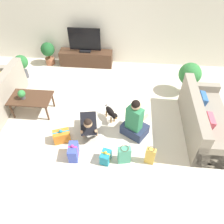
{
  "coord_description": "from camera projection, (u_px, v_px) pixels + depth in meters",
  "views": [
    {
      "loc": [
        0.72,
        -3.54,
        3.72
      ],
      "look_at": [
        0.43,
        -0.18,
        0.45
      ],
      "focal_mm": 35.0,
      "sensor_mm": 36.0,
      "label": 1
    }
  ],
  "objects": [
    {
      "name": "gift_bag_b",
      "position": [
        150.0,
        156.0,
        4.18
      ],
      "size": [
        0.2,
        0.15,
        0.42
      ],
      "rotation": [
        0.0,
        0.0,
        -0.29
      ],
      "color": "#E5B74C",
      "rests_on": "ground_plane"
    },
    {
      "name": "sofa_right",
      "position": [
        204.0,
        121.0,
        4.71
      ],
      "size": [
        0.86,
        1.98,
        0.85
      ],
      "rotation": [
        0.0,
        0.0,
        1.57
      ],
      "color": "gray",
      "rests_on": "ground_plane"
    },
    {
      "name": "tabletop_plant",
      "position": [
        22.0,
        94.0,
        4.92
      ],
      "size": [
        0.17,
        0.17,
        0.22
      ],
      "color": "#4C4C51",
      "rests_on": "coffee_table"
    },
    {
      "name": "tv",
      "position": [
        85.0,
        41.0,
        6.35
      ],
      "size": [
        0.93,
        0.2,
        0.72
      ],
      "color": "black",
      "rests_on": "tv_console"
    },
    {
      "name": "potted_plant_corner_left",
      "position": [
        21.0,
        64.0,
        6.09
      ],
      "size": [
        0.39,
        0.39,
        0.69
      ],
      "color": "#4C4C51",
      "rests_on": "ground_plane"
    },
    {
      "name": "person_kneeling",
      "position": [
        89.0,
        124.0,
        4.62
      ],
      "size": [
        0.44,
        0.79,
        0.75
      ],
      "rotation": [
        0.0,
        0.0,
        0.18
      ],
      "color": "#23232D",
      "rests_on": "ground_plane"
    },
    {
      "name": "coffee_table",
      "position": [
        31.0,
        99.0,
        5.07
      ],
      "size": [
        0.96,
        0.59,
        0.46
      ],
      "color": "#472D1E",
      "rests_on": "ground_plane"
    },
    {
      "name": "gift_box_c",
      "position": [
        62.0,
        136.0,
        4.62
      ],
      "size": [
        0.4,
        0.32,
        0.33
      ],
      "rotation": [
        0.0,
        0.0,
        0.37
      ],
      "color": "orange",
      "rests_on": "ground_plane"
    },
    {
      "name": "ground_plane",
      "position": [
        95.0,
        119.0,
        5.16
      ],
      "size": [
        16.0,
        16.0,
        0.0
      ],
      "primitive_type": "plane",
      "color": "beige"
    },
    {
      "name": "gift_bag_a",
      "position": [
        124.0,
        155.0,
        4.2
      ],
      "size": [
        0.26,
        0.18,
        0.42
      ],
      "rotation": [
        0.0,
        0.0,
        0.22
      ],
      "color": "#4CA384",
      "rests_on": "ground_plane"
    },
    {
      "name": "potted_plant_back_left",
      "position": [
        48.0,
        52.0,
        6.63
      ],
      "size": [
        0.41,
        0.41,
        0.7
      ],
      "color": "#A36042",
      "rests_on": "ground_plane"
    },
    {
      "name": "tv_console",
      "position": [
        86.0,
        58.0,
        6.73
      ],
      "size": [
        1.6,
        0.4,
        0.46
      ],
      "color": "#472D1E",
      "rests_on": "ground_plane"
    },
    {
      "name": "gift_box_a",
      "position": [
        106.0,
        157.0,
        4.25
      ],
      "size": [
        0.23,
        0.28,
        0.3
      ],
      "rotation": [
        0.0,
        0.0,
        -0.23
      ],
      "color": "teal",
      "rests_on": "ground_plane"
    },
    {
      "name": "person_sitting",
      "position": [
        135.0,
        122.0,
        4.6
      ],
      "size": [
        0.65,
        0.62,
        0.99
      ],
      "rotation": [
        0.0,
        0.0,
        2.58
      ],
      "color": "#283351",
      "rests_on": "ground_plane"
    },
    {
      "name": "potted_plant_corner_right",
      "position": [
        190.0,
        75.0,
        5.49
      ],
      "size": [
        0.56,
        0.56,
        0.87
      ],
      "color": "beige",
      "rests_on": "ground_plane"
    },
    {
      "name": "wall_back",
      "position": [
        106.0,
        20.0,
        6.14
      ],
      "size": [
        8.4,
        0.06,
        2.6
      ],
      "color": "white",
      "rests_on": "ground_plane"
    },
    {
      "name": "dog",
      "position": [
        111.0,
        113.0,
        4.99
      ],
      "size": [
        0.34,
        0.46,
        0.34
      ],
      "rotation": [
        0.0,
        0.0,
        0.59
      ],
      "color": "black",
      "rests_on": "ground_plane"
    },
    {
      "name": "gift_box_b",
      "position": [
        73.0,
        152.0,
        4.29
      ],
      "size": [
        0.2,
        0.33,
        0.38
      ],
      "rotation": [
        0.0,
        0.0,
        0.08
      ],
      "color": "#3D51BC",
      "rests_on": "ground_plane"
    }
  ]
}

